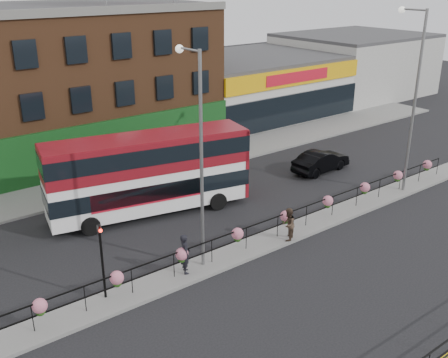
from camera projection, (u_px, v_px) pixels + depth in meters
ground at (262, 245)px, 25.29m from camera, size 120.00×120.00×0.00m
north_pavement at (140, 174)px, 34.11m from camera, size 60.00×4.00×0.15m
median at (262, 244)px, 25.26m from camera, size 60.00×1.60×0.15m
yellow_line_inner at (447, 352)px, 18.14m from camera, size 60.00×0.10×0.01m
brick_building at (27, 85)px, 35.85m from camera, size 25.00×12.21×10.30m
supermarket at (250, 85)px, 48.08m from camera, size 15.00×12.25×5.30m
warehouse_east at (354, 64)px, 56.35m from camera, size 14.50×12.00×6.30m
median_railing at (262, 226)px, 24.91m from camera, size 30.04×0.56×1.23m
double_decker_bus at (149, 167)px, 27.75m from camera, size 11.12×4.73×4.38m
car at (321, 161)px, 34.47m from camera, size 1.99×4.46×1.41m
pedestrian_a at (185, 254)px, 22.40m from camera, size 0.96×0.89×1.82m
pedestrian_b at (288, 224)px, 25.20m from camera, size 1.38×1.36×1.65m
lamp_column_west at (198, 143)px, 21.48m from camera, size 0.34×1.66×9.43m
lamp_column_east at (413, 87)px, 29.34m from camera, size 0.37×1.82×10.40m
traffic_light_median at (101, 246)px, 20.13m from camera, size 0.15×0.28×3.65m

